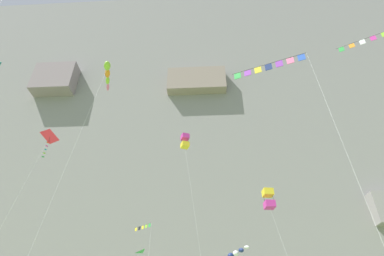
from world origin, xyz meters
name	(u,v)px	position (x,y,z in m)	size (l,w,h in m)	color
cliff_face	(199,146)	(-0.01, 56.81, 39.54)	(180.00, 27.88, 79.07)	gray
kite_box_low_left	(269,199)	(8.07, 28.00, 15.04)	(2.04, 5.69, 16.10)	yellow
kite_windsock_far_right	(235,254)	(4.56, 33.98, 10.85)	(3.03, 4.42, 11.47)	navy
kite_banner_mid_left	(377,42)	(19.35, 18.18, 27.66)	(6.55, 6.45, 28.90)	black
kite_diamond_mid_center	(46,143)	(-12.30, 18.31, 16.71)	(2.62, 2.63, 18.30)	red
kite_windsock_far_left	(107,73)	(-8.71, 19.42, 26.05)	(1.86, 8.59, 26.72)	#8CCC33
kite_box_low_center	(185,141)	(-0.90, 27.14, 22.03)	(3.51, 4.86, 22.96)	#CC3399
kite_banner_mid_right	(143,241)	(-4.82, 26.70, 10.54)	(2.69, 5.69, 12.22)	black
kite_banner_low_right	(271,70)	(6.90, 14.07, 20.28)	(5.67, 5.84, 21.08)	black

